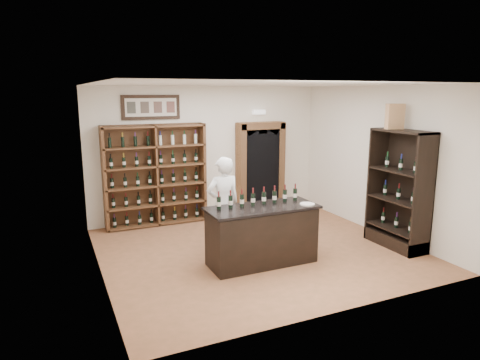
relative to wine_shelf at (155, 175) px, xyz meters
name	(u,v)px	position (x,y,z in m)	size (l,w,h in m)	color
floor	(256,250)	(1.30, -2.33, -1.10)	(5.50, 5.50, 0.00)	#995C3D
ceiling	(258,84)	(1.30, -2.33, 1.90)	(5.50, 5.50, 0.00)	white
wall_back	(209,152)	(1.30, 0.17, 0.40)	(5.50, 0.04, 3.00)	silver
wall_left	(96,184)	(-1.45, -2.33, 0.40)	(0.04, 5.00, 3.00)	silver
wall_right	(377,160)	(4.05, -2.33, 0.40)	(0.04, 5.00, 3.00)	silver
wine_shelf	(155,175)	(0.00, 0.00, 0.00)	(2.20, 0.38, 2.20)	brown
framed_picture	(151,107)	(0.00, 0.14, 1.45)	(1.25, 0.04, 0.52)	black
arched_doorway	(260,165)	(2.55, 0.00, 0.04)	(1.17, 0.35, 2.17)	black
emergency_light	(259,112)	(2.55, 0.09, 1.30)	(0.30, 0.10, 0.10)	white
tasting_counter	(262,235)	(1.10, -2.93, -0.61)	(1.88, 0.78, 1.00)	black
counter_bottle_0	(219,203)	(0.38, -2.79, 0.01)	(0.07, 0.07, 0.30)	black
counter_bottle_1	(230,202)	(0.59, -2.79, 0.01)	(0.07, 0.07, 0.30)	black
counter_bottle_2	(242,200)	(0.79, -2.79, 0.01)	(0.07, 0.07, 0.30)	black
counter_bottle_3	(253,199)	(1.00, -2.79, 0.01)	(0.07, 0.07, 0.30)	black
counter_bottle_4	(264,198)	(1.20, -2.79, 0.01)	(0.07, 0.07, 0.30)	black
counter_bottle_5	(275,197)	(1.41, -2.79, 0.01)	(0.07, 0.07, 0.30)	black
counter_bottle_6	(285,195)	(1.61, -2.79, 0.01)	(0.07, 0.07, 0.30)	black
counter_bottle_7	(295,194)	(1.82, -2.79, 0.01)	(0.07, 0.07, 0.30)	black
side_cabinet	(399,207)	(3.82, -3.23, -0.35)	(0.48, 1.20, 2.20)	black
shopkeeper	(223,204)	(0.75, -2.06, -0.23)	(0.63, 0.42, 1.74)	white
plate	(307,204)	(1.85, -3.14, -0.09)	(0.25, 0.25, 0.02)	beige
wine_crate	(395,116)	(3.77, -3.02, 1.33)	(0.33, 0.13, 0.46)	tan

